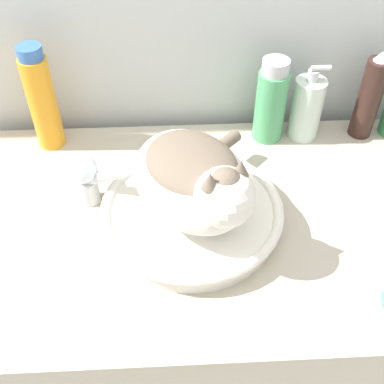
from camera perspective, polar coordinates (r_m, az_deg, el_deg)
The scene contains 8 objects.
vanity_counter at distance 1.31m, azimuth 2.16°, elevation -15.40°, with size 1.07×0.62×0.84m.
sink_basin at distance 0.94m, azimuth -0.05°, elevation -2.51°, with size 0.36×0.36×0.05m.
cat at distance 0.86m, azimuth 0.45°, elevation 1.65°, with size 0.30×0.37×0.18m.
faucet at distance 0.97m, azimuth -11.75°, elevation 1.75°, with size 0.16×0.08×0.14m.
hairspray_can_black at distance 1.19m, azimuth 20.29°, elevation 10.47°, with size 0.05×0.05×0.22m.
shampoo_bottle_tall at distance 1.12m, azimuth -17.37°, elevation 10.41°, with size 0.06×0.06×0.25m.
soap_pump_bottle at distance 1.15m, azimuth 13.42°, elevation 9.66°, with size 0.07×0.07×0.19m.
mouthwash_bottle at distance 1.12m, azimuth 9.34°, elevation 10.50°, with size 0.07×0.07×0.20m.
Camera 1 is at (-0.08, -0.34, 1.56)m, focal length 45.00 mm.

